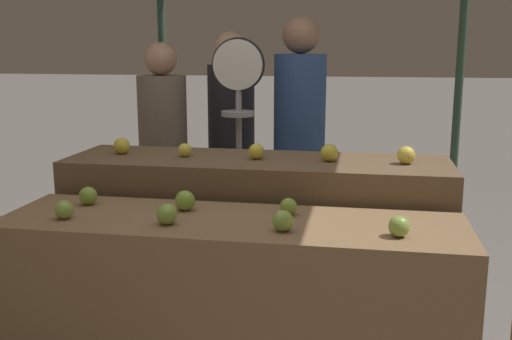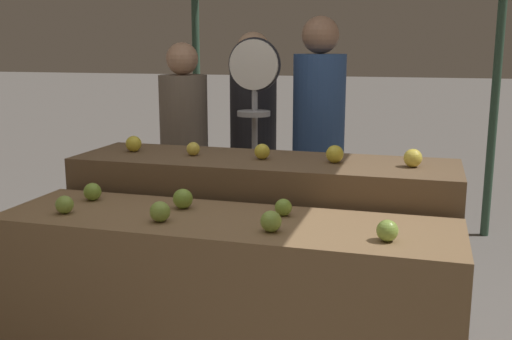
{
  "view_description": "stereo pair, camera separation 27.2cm",
  "coord_description": "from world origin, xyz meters",
  "px_view_note": "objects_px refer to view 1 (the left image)",
  "views": [
    {
      "loc": [
        0.52,
        -2.32,
        1.6
      ],
      "look_at": [
        0.05,
        0.3,
        1.05
      ],
      "focal_mm": 42.0,
      "sensor_mm": 36.0,
      "label": 1
    },
    {
      "loc": [
        0.79,
        -2.26,
        1.6
      ],
      "look_at": [
        0.05,
        0.3,
        1.05
      ],
      "focal_mm": 42.0,
      "sensor_mm": 36.0,
      "label": 2
    }
  ],
  "objects_px": {
    "person_customer_left": "(231,134)",
    "person_customer_right": "(163,146)",
    "person_vendor_at_scale": "(299,133)",
    "produce_scale": "(238,110)"
  },
  "relations": [
    {
      "from": "person_customer_right",
      "to": "produce_scale",
      "type": "bearing_deg",
      "value": 139.91
    },
    {
      "from": "produce_scale",
      "to": "person_customer_left",
      "type": "xyz_separation_m",
      "value": [
        -0.17,
        0.55,
        -0.23
      ]
    },
    {
      "from": "person_customer_left",
      "to": "person_customer_right",
      "type": "distance_m",
      "value": 0.5
    },
    {
      "from": "person_vendor_at_scale",
      "to": "person_customer_left",
      "type": "relative_size",
      "value": 1.05
    },
    {
      "from": "person_vendor_at_scale",
      "to": "person_customer_right",
      "type": "height_order",
      "value": "person_vendor_at_scale"
    },
    {
      "from": "produce_scale",
      "to": "person_customer_left",
      "type": "distance_m",
      "value": 0.62
    },
    {
      "from": "person_customer_left",
      "to": "person_vendor_at_scale",
      "type": "bearing_deg",
      "value": 168.04
    },
    {
      "from": "produce_scale",
      "to": "person_customer_left",
      "type": "relative_size",
      "value": 0.97
    },
    {
      "from": "person_customer_left",
      "to": "person_customer_right",
      "type": "height_order",
      "value": "person_customer_left"
    },
    {
      "from": "produce_scale",
      "to": "person_customer_right",
      "type": "xyz_separation_m",
      "value": [
        -0.57,
        0.25,
        -0.28
      ]
    }
  ]
}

